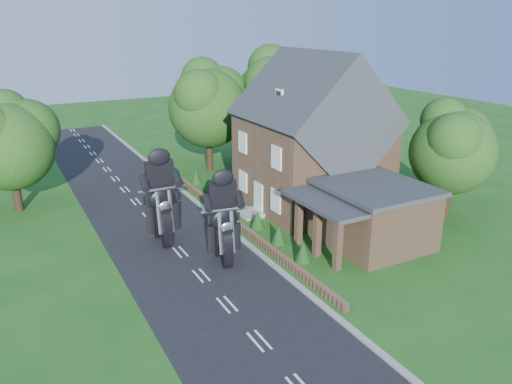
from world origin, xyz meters
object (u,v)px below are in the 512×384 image
annex (370,213)px  motorcycle_follow (163,229)px  motorcycle_lead (224,249)px  garden_wall (235,222)px  house (312,142)px

annex → motorcycle_follow: 11.64m
motorcycle_lead → annex: bearing=178.0°
annex → motorcycle_lead: bearing=169.0°
motorcycle_lead → motorcycle_follow: 4.30m
garden_wall → motorcycle_follow: bearing=-175.3°
annex → motorcycle_follow: size_ratio=3.96×
motorcycle_lead → motorcycle_follow: motorcycle_follow is taller
house → annex: bearing=-95.2°
garden_wall → motorcycle_lead: (-2.70, -4.19, 0.56)m
annex → garden_wall: bearing=133.8°
house → motorcycle_lead: 10.90m
house → motorcycle_lead: bearing=-149.7°
house → motorcycle_follow: house is taller
house → motorcycle_lead: house is taller
house → annex: house is taller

